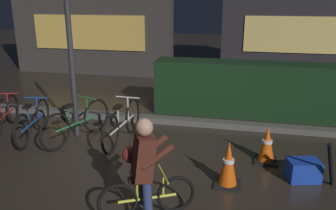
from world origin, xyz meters
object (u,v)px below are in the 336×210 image
at_px(cyclist, 144,168).
at_px(parked_bike_center_left, 77,123).
at_px(traffic_cone_near, 228,164).
at_px(traffic_cone_far, 267,145).
at_px(blue_crate, 303,170).
at_px(parked_bike_center_right, 122,124).
at_px(parked_bike_left_mid, 33,122).
at_px(closed_umbrella, 331,165).
at_px(parked_bike_leftmost, 4,115).
at_px(street_post, 72,65).

bearing_deg(cyclist, parked_bike_center_left, 105.91).
relative_size(traffic_cone_near, traffic_cone_far, 1.09).
bearing_deg(traffic_cone_near, cyclist, -134.86).
xyz_separation_m(traffic_cone_far, blue_crate, (0.50, -0.48, -0.14)).
bearing_deg(parked_bike_center_right, parked_bike_left_mid, 99.89).
distance_m(parked_bike_left_mid, closed_umbrella, 5.02).
distance_m(parked_bike_leftmost, parked_bike_left_mid, 0.82).
relative_size(parked_bike_center_left, cyclist, 1.27).
bearing_deg(traffic_cone_far, parked_bike_center_right, 174.13).
xyz_separation_m(street_post, parked_bike_left_mid, (-0.69, -0.35, -1.01)).
bearing_deg(parked_bike_leftmost, closed_umbrella, -116.20).
height_order(parked_bike_leftmost, cyclist, cyclist).
bearing_deg(street_post, blue_crate, -12.75).
relative_size(parked_bike_left_mid, parked_bike_center_right, 0.92).
bearing_deg(traffic_cone_near, traffic_cone_far, 57.87).
bearing_deg(cyclist, street_post, 104.45).
bearing_deg(parked_bike_center_left, parked_bike_leftmost, 103.81).
height_order(parked_bike_center_left, traffic_cone_near, parked_bike_center_left).
distance_m(parked_bike_center_right, blue_crate, 3.09).
distance_m(parked_bike_leftmost, parked_bike_center_right, 2.45).
distance_m(traffic_cone_near, blue_crate, 1.14).
xyz_separation_m(parked_bike_left_mid, cyclist, (2.68, -1.88, 0.30)).
bearing_deg(parked_bike_center_left, parked_bike_center_right, -61.96).
distance_m(street_post, closed_umbrella, 4.52).
height_order(parked_bike_leftmost, parked_bike_center_left, parked_bike_center_left).
height_order(parked_bike_left_mid, closed_umbrella, closed_umbrella).
bearing_deg(cyclist, blue_crate, 6.60).
relative_size(parked_bike_center_left, closed_umbrella, 1.86).
bearing_deg(parked_bike_center_left, blue_crate, -79.32).
relative_size(parked_bike_left_mid, blue_crate, 3.53).
height_order(street_post, parked_bike_center_right, street_post).
distance_m(traffic_cone_near, traffic_cone_far, 1.04).
xyz_separation_m(street_post, traffic_cone_far, (3.48, -0.42, -1.05)).
height_order(parked_bike_left_mid, parked_bike_center_right, parked_bike_center_right).
bearing_deg(traffic_cone_near, parked_bike_center_left, 159.73).
distance_m(parked_bike_left_mid, traffic_cone_far, 4.17).
relative_size(street_post, cyclist, 2.15).
bearing_deg(cyclist, parked_bike_leftmost, 121.06).
height_order(parked_bike_left_mid, cyclist, cyclist).
bearing_deg(closed_umbrella, cyclist, -36.23).
distance_m(street_post, parked_bike_center_right, 1.40).
bearing_deg(blue_crate, parked_bike_leftmost, 171.66).
xyz_separation_m(traffic_cone_near, closed_umbrella, (1.34, 0.15, 0.06)).
bearing_deg(traffic_cone_far, cyclist, -129.24).
height_order(parked_bike_left_mid, blue_crate, parked_bike_left_mid).
xyz_separation_m(parked_bike_leftmost, parked_bike_center_left, (1.63, -0.17, 0.03)).
relative_size(street_post, closed_umbrella, 3.15).
bearing_deg(closed_umbrella, parked_bike_center_left, -73.75).
relative_size(parked_bike_leftmost, blue_crate, 3.32).
bearing_deg(traffic_cone_far, traffic_cone_near, -122.13).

